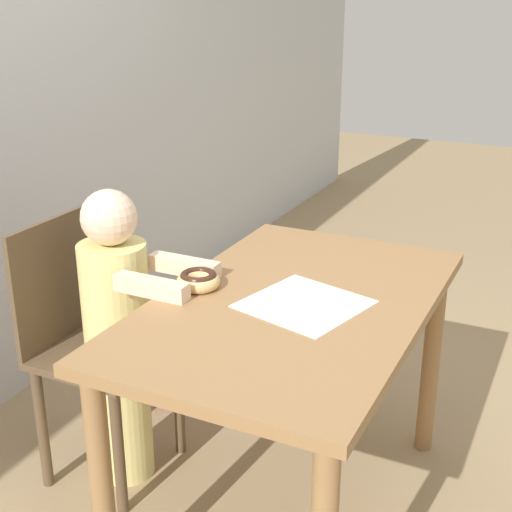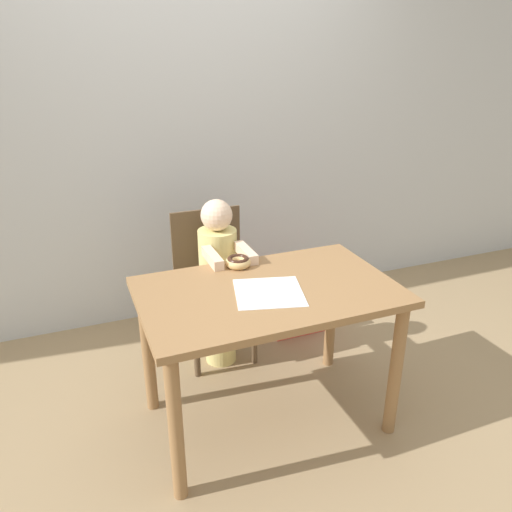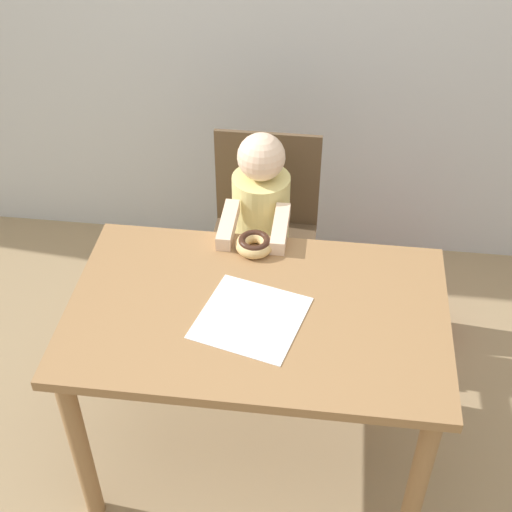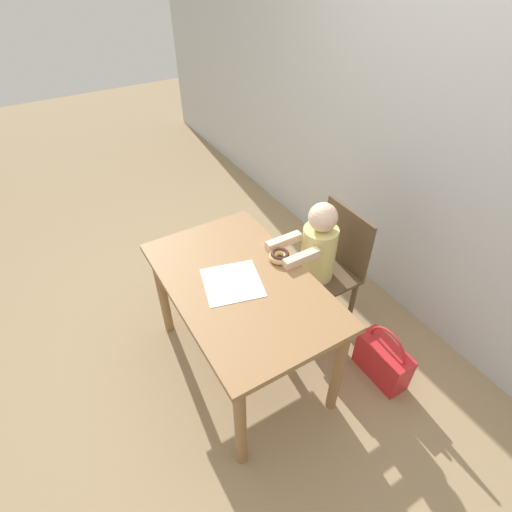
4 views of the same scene
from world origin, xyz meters
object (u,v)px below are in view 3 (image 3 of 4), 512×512
at_px(chair, 264,237).
at_px(donut, 254,244).
at_px(child_figure, 261,245).
at_px(handbag, 396,305).

height_order(chair, donut, chair).
height_order(child_figure, handbag, child_figure).
relative_size(donut, handbag, 0.32).
relative_size(child_figure, donut, 7.82).
bearing_deg(chair, handbag, 2.01).
bearing_deg(handbag, donut, -142.71).
relative_size(chair, donut, 6.89).
height_order(donut, handbag, donut).
relative_size(child_figure, handbag, 2.49).
bearing_deg(chair, child_figure, -90.00).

